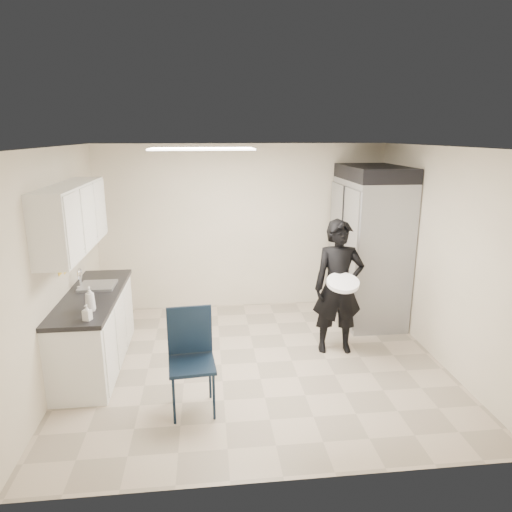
{
  "coord_description": "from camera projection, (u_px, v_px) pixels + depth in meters",
  "views": [
    {
      "loc": [
        -0.57,
        -5.07,
        2.74
      ],
      "look_at": [
        0.01,
        0.2,
        1.31
      ],
      "focal_mm": 32.0,
      "sensor_mm": 36.0,
      "label": 1
    }
  ],
  "objects": [
    {
      "name": "soap_bottle_a",
      "position": [
        90.0,
        299.0,
        4.83
      ],
      "size": [
        0.12,
        0.12,
        0.28
      ],
      "primitive_type": "imported",
      "rotation": [
        0.0,
        0.0,
        0.13
      ],
      "color": "white",
      "rests_on": "countertop"
    },
    {
      "name": "towel_dispenser",
      "position": [
        92.0,
        218.0,
        6.29
      ],
      "size": [
        0.22,
        0.3,
        0.35
      ],
      "primitive_type": "cube",
      "color": "black",
      "rests_on": "left_wall"
    },
    {
      "name": "commercial_fridge",
      "position": [
        369.0,
        251.0,
        6.79
      ],
      "size": [
        0.8,
        1.35,
        2.1
      ],
      "primitive_type": "cube",
      "color": "gray",
      "rests_on": "floor"
    },
    {
      "name": "soap_bottle_b",
      "position": [
        87.0,
        312.0,
        4.61
      ],
      "size": [
        0.1,
        0.1,
        0.17
      ],
      "primitive_type": "imported",
      "rotation": [
        0.0,
        0.0,
        -0.34
      ],
      "color": "#A6A9B2",
      "rests_on": "countertop"
    },
    {
      "name": "countertop",
      "position": [
        92.0,
        296.0,
        5.4
      ],
      "size": [
        0.64,
        1.95,
        0.05
      ],
      "primitive_type": "cube",
      "color": "black",
      "rests_on": "lower_counter"
    },
    {
      "name": "faucet",
      "position": [
        80.0,
        279.0,
        5.58
      ],
      "size": [
        0.02,
        0.02,
        0.24
      ],
      "primitive_type": "cylinder",
      "color": "silver",
      "rests_on": "countertop"
    },
    {
      "name": "lower_counter",
      "position": [
        95.0,
        331.0,
        5.51
      ],
      "size": [
        0.6,
        1.9,
        0.86
      ],
      "primitive_type": "cube",
      "color": "silver",
      "rests_on": "floor"
    },
    {
      "name": "folding_chair",
      "position": [
        192.0,
        365.0,
        4.54
      ],
      "size": [
        0.49,
        0.49,
        1.02
      ],
      "primitive_type": "cube",
      "rotation": [
        0.0,
        0.0,
        0.09
      ],
      "color": "black",
      "rests_on": "floor"
    },
    {
      "name": "upper_cabinets",
      "position": [
        72.0,
        218.0,
        5.14
      ],
      "size": [
        0.35,
        1.8,
        0.75
      ],
      "primitive_type": "cube",
      "color": "silver",
      "rests_on": "left_wall"
    },
    {
      "name": "fridge_compressor",
      "position": [
        374.0,
        173.0,
        6.49
      ],
      "size": [
        0.8,
        1.35,
        0.2
      ],
      "primitive_type": "cube",
      "color": "black",
      "rests_on": "commercial_fridge"
    },
    {
      "name": "left_wall",
      "position": [
        56.0,
        268.0,
        5.06
      ],
      "size": [
        0.0,
        4.0,
        4.0
      ],
      "primitive_type": "plane",
      "rotation": [
        1.57,
        0.0,
        1.57
      ],
      "color": "beige",
      "rests_on": "floor"
    },
    {
      "name": "ceiling_panel",
      "position": [
        202.0,
        149.0,
        5.29
      ],
      "size": [
        1.2,
        0.6,
        0.02
      ],
      "primitive_type": "cube",
      "color": "white",
      "rests_on": "ceiling"
    },
    {
      "name": "floor",
      "position": [
        257.0,
        363.0,
        5.64
      ],
      "size": [
        4.5,
        4.5,
        0.0
      ],
      "primitive_type": "plane",
      "color": "tan",
      "rests_on": "ground"
    },
    {
      "name": "ceiling",
      "position": [
        257.0,
        147.0,
        4.97
      ],
      "size": [
        4.5,
        4.5,
        0.0
      ],
      "primitive_type": "plane",
      "rotation": [
        3.14,
        0.0,
        0.0
      ],
      "color": "silver",
      "rests_on": "back_wall"
    },
    {
      "name": "man_tuxedo",
      "position": [
        338.0,
        287.0,
        5.76
      ],
      "size": [
        0.67,
        0.47,
        1.73
      ],
      "primitive_type": "imported",
      "rotation": [
        0.0,
        0.0,
        -0.08
      ],
      "color": "black",
      "rests_on": "floor"
    },
    {
      "name": "sink",
      "position": [
        98.0,
        290.0,
        5.64
      ],
      "size": [
        0.42,
        0.4,
        0.14
      ],
      "primitive_type": "cube",
      "color": "gray",
      "rests_on": "countertop"
    },
    {
      "name": "bucket_lid",
      "position": [
        343.0,
        283.0,
        5.48
      ],
      "size": [
        0.42,
        0.42,
        0.05
      ],
      "primitive_type": "cylinder",
      "rotation": [
        0.0,
        0.0,
        -0.08
      ],
      "color": "silver",
      "rests_on": "man_tuxedo"
    },
    {
      "name": "notice_sticker_right",
      "position": [
        66.0,
        270.0,
        5.38
      ],
      "size": [
        0.0,
        0.12,
        0.07
      ],
      "primitive_type": "cube",
      "color": "yellow",
      "rests_on": "left_wall"
    },
    {
      "name": "back_wall",
      "position": [
        243.0,
        228.0,
        7.22
      ],
      "size": [
        4.5,
        0.0,
        4.5
      ],
      "primitive_type": "plane",
      "rotation": [
        1.57,
        0.0,
        0.0
      ],
      "color": "beige",
      "rests_on": "floor"
    },
    {
      "name": "right_wall",
      "position": [
        440.0,
        256.0,
        5.54
      ],
      "size": [
        0.0,
        4.0,
        4.0
      ],
      "primitive_type": "plane",
      "rotation": [
        1.57,
        0.0,
        -1.57
      ],
      "color": "beige",
      "rests_on": "floor"
    },
    {
      "name": "notice_sticker_left",
      "position": [
        60.0,
        272.0,
        5.18
      ],
      "size": [
        0.0,
        0.12,
        0.07
      ],
      "primitive_type": "cube",
      "color": "yellow",
      "rests_on": "left_wall"
    }
  ]
}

